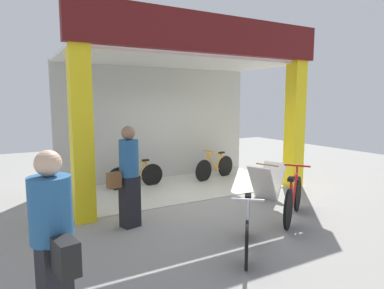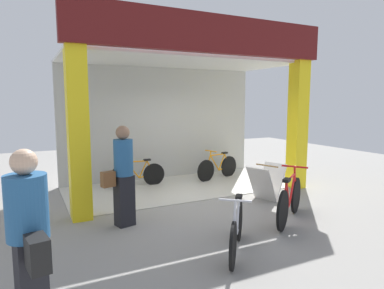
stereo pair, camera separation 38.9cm
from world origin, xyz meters
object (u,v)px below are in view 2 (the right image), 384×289
(sandwich_board_sign, at_px, (266,182))
(bicycle_parked_0, at_px, (290,200))
(bicycle_inside_0, at_px, (218,167))
(bicycle_inside_1, at_px, (138,175))
(bicycle_parked_1, at_px, (237,229))
(pedestrian_0, at_px, (29,240))
(pedestrian_1, at_px, (123,175))

(sandwich_board_sign, bearing_deg, bicycle_parked_0, -110.68)
(bicycle_inside_0, bearing_deg, bicycle_inside_1, 176.66)
(bicycle_parked_0, bearing_deg, bicycle_inside_1, 115.97)
(bicycle_parked_1, bearing_deg, sandwich_board_sign, 42.79)
(bicycle_inside_0, relative_size, sandwich_board_sign, 1.53)
(pedestrian_0, bearing_deg, pedestrian_1, 57.53)
(bicycle_inside_1, bearing_deg, bicycle_parked_0, -64.03)
(bicycle_inside_1, relative_size, bicycle_parked_1, 1.15)
(bicycle_parked_1, bearing_deg, pedestrian_0, -167.85)
(bicycle_inside_1, height_order, sandwich_board_sign, bicycle_inside_1)
(sandwich_board_sign, xyz_separation_m, pedestrian_1, (-3.17, -0.13, 0.51))
(bicycle_inside_1, relative_size, pedestrian_1, 0.83)
(bicycle_inside_0, height_order, pedestrian_0, pedestrian_0)
(bicycle_parked_1, bearing_deg, pedestrian_1, 123.08)
(bicycle_parked_1, height_order, sandwich_board_sign, bicycle_parked_1)
(pedestrian_1, bearing_deg, bicycle_parked_0, -22.20)
(bicycle_parked_0, relative_size, pedestrian_0, 0.83)
(pedestrian_0, height_order, pedestrian_1, pedestrian_1)
(bicycle_inside_1, xyz_separation_m, bicycle_parked_0, (1.71, -3.51, 0.07))
(bicycle_parked_0, height_order, sandwich_board_sign, bicycle_parked_0)
(sandwich_board_sign, distance_m, pedestrian_0, 5.28)
(bicycle_parked_0, distance_m, pedestrian_0, 4.39)
(bicycle_inside_0, height_order, bicycle_parked_1, bicycle_parked_1)
(sandwich_board_sign, relative_size, pedestrian_0, 0.55)
(bicycle_inside_1, height_order, bicycle_parked_1, bicycle_parked_1)
(bicycle_inside_1, bearing_deg, pedestrian_1, -112.49)
(bicycle_parked_0, xyz_separation_m, sandwich_board_sign, (0.47, 1.23, 0.00))
(bicycle_inside_0, distance_m, sandwich_board_sign, 2.15)
(bicycle_parked_1, distance_m, pedestrian_0, 2.73)
(bicycle_parked_0, bearing_deg, pedestrian_0, -163.85)
(bicycle_parked_0, bearing_deg, pedestrian_1, 157.80)
(bicycle_inside_0, height_order, pedestrian_1, pedestrian_1)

